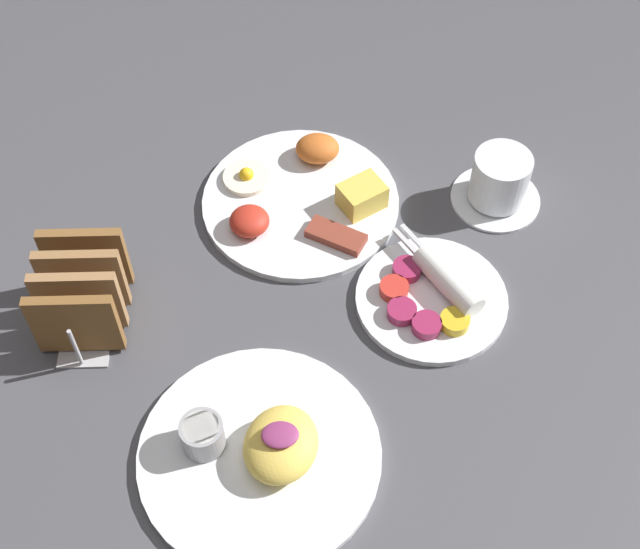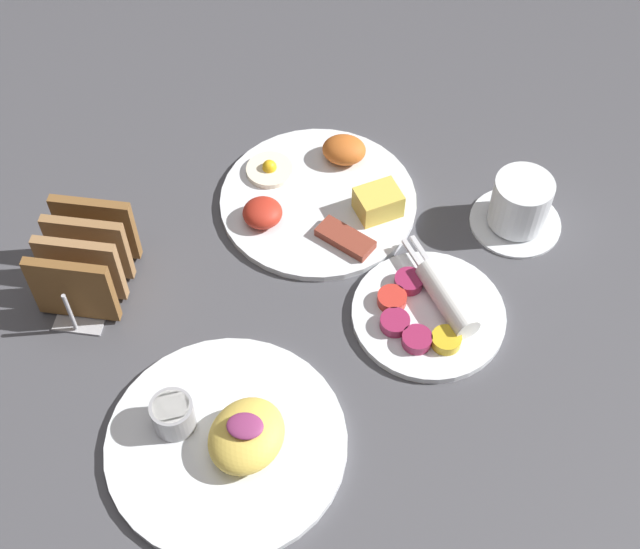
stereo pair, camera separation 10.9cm
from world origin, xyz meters
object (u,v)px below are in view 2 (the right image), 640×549
at_px(plate_breakfast, 321,196).
at_px(coffee_cup, 520,205).
at_px(plate_condiments, 429,311).
at_px(toast_rack, 86,260).
at_px(plate_foreground, 227,438).

height_order(plate_breakfast, coffee_cup, coffee_cup).
xyz_separation_m(plate_condiments, coffee_cup, (0.10, 0.16, 0.02)).
xyz_separation_m(plate_breakfast, plate_condiments, (0.16, -0.17, -0.00)).
height_order(plate_condiments, coffee_cup, coffee_cup).
height_order(plate_breakfast, plate_condiments, plate_breakfast).
bearing_deg(coffee_cup, toast_rack, -161.65).
distance_m(plate_breakfast, toast_rack, 0.32).
xyz_separation_m(plate_breakfast, plate_foreground, (-0.05, -0.37, 0.00)).
bearing_deg(plate_condiments, plate_breakfast, 133.39).
height_order(plate_condiments, plate_foreground, plate_foreground).
bearing_deg(coffee_cup, plate_condiments, -122.18).
bearing_deg(coffee_cup, plate_foreground, -130.48).
height_order(plate_condiments, toast_rack, toast_rack).
height_order(plate_foreground, toast_rack, toast_rack).
distance_m(plate_breakfast, coffee_cup, 0.26).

